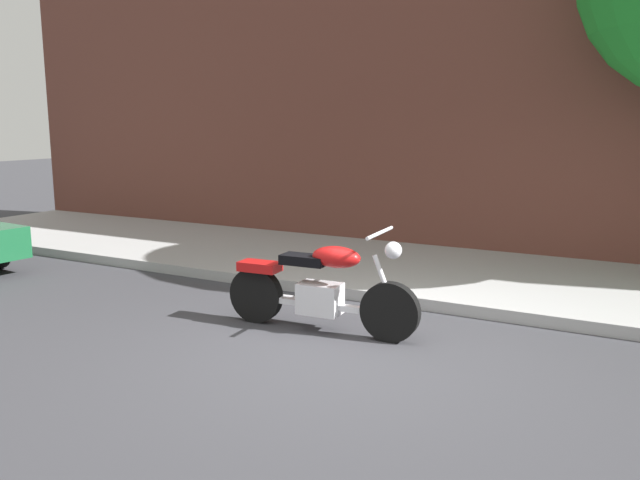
% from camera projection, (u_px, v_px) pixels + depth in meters
% --- Properties ---
extents(ground_plane, '(60.00, 60.00, 0.00)m').
position_uv_depth(ground_plane, '(349.00, 355.00, 6.06)').
color(ground_plane, '#38383D').
extents(sidewalk, '(19.85, 3.22, 0.14)m').
position_uv_depth(sidewalk, '(454.00, 275.00, 8.91)').
color(sidewalk, '#A4A4A4').
rests_on(sidewalk, ground).
extents(building_facade, '(19.85, 0.50, 7.28)m').
position_uv_depth(building_facade, '(499.00, 22.00, 9.87)').
color(building_facade, brown).
rests_on(building_facade, ground).
extents(motorcycle, '(2.13, 0.70, 1.10)m').
position_uv_depth(motorcycle, '(320.00, 289.00, 6.67)').
color(motorcycle, black).
rests_on(motorcycle, ground).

